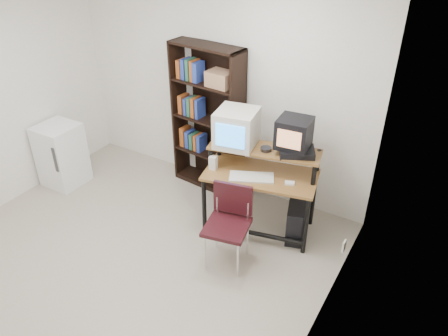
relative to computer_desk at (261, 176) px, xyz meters
The scene contains 18 objects.
floor 1.78m from the computer_desk, 125.44° to the right, with size 4.00×4.00×0.01m, color #B3A794.
ceiling 2.52m from the computer_desk, 125.44° to the right, with size 4.00×4.00×0.01m, color white.
back_wall 1.31m from the computer_desk, 145.24° to the left, with size 4.00×0.01×2.60m, color white.
right_wall 1.81m from the computer_desk, 51.96° to the right, with size 0.01×4.00×2.60m, color white.
computer_desk is the anchor object (origin of this frame).
crt_monitor 0.59m from the computer_desk, behind, with size 0.49×0.49×0.40m.
vcr 0.48m from the computer_desk, 25.74° to the left, with size 0.36×0.26×0.08m, color black.
crt_tv 0.61m from the computer_desk, 33.51° to the left, with size 0.36×0.36×0.32m.
cd_spindle 0.31m from the computer_desk, 79.42° to the left, with size 0.12×0.12×0.05m, color #26262B.
keyboard 0.16m from the computer_desk, 105.87° to the right, with size 0.47×0.21×0.04m, color beige.
mousepad 0.37m from the computer_desk, ahead, with size 0.22×0.18×0.01m, color black.
mouse 0.36m from the computer_desk, ahead, with size 0.10×0.06×0.03m, color white.
desk_speaker 0.54m from the computer_desk, 158.59° to the right, with size 0.08×0.07×0.17m, color beige.
pc_tower 0.65m from the computer_desk, ahead, with size 0.20×0.45×0.42m, color black.
school_chair 0.65m from the computer_desk, 93.75° to the right, with size 0.50×0.50×0.85m.
bookshelf 1.16m from the computer_desk, 152.47° to the left, with size 0.96×0.40×1.87m.
mini_fridge 2.73m from the computer_desk, behind, with size 0.49×0.51×0.83m.
wall_outlet 1.12m from the computer_desk, 10.33° to the right, with size 0.02×0.08×0.12m, color beige.
Camera 1 is at (2.65, -2.33, 3.22)m, focal length 35.00 mm.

